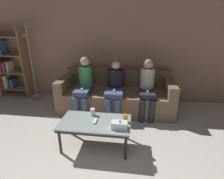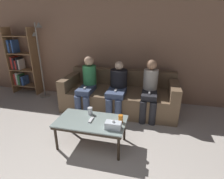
{
  "view_description": "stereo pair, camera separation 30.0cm",
  "coord_description": "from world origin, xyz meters",
  "px_view_note": "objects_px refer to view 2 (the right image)",
  "views": [
    {
      "loc": [
        0.38,
        -0.52,
        1.78
      ],
      "look_at": [
        0.0,
        2.32,
        0.7
      ],
      "focal_mm": 28.0,
      "sensor_mm": 36.0,
      "label": 1
    },
    {
      "loc": [
        0.67,
        -0.46,
        1.78
      ],
      "look_at": [
        0.0,
        2.32,
        0.7
      ],
      "focal_mm": 28.0,
      "sensor_mm": 36.0,
      "label": 2
    }
  ],
  "objects_px": {
    "couch": "(119,95)",
    "standing_lamp": "(40,53)",
    "bookshelf": "(21,64)",
    "seated_person_mid_right": "(150,88)",
    "coffee_table": "(91,123)",
    "tissue_box": "(113,125)",
    "game_remote": "(91,120)",
    "cup_near_left": "(90,111)",
    "seated_person_left_end": "(88,83)",
    "cup_near_right": "(121,119)",
    "seated_person_mid_left": "(118,86)"
  },
  "relations": [
    {
      "from": "coffee_table",
      "to": "bookshelf",
      "type": "distance_m",
      "value": 3.1
    },
    {
      "from": "tissue_box",
      "to": "seated_person_mid_left",
      "type": "height_order",
      "value": "seated_person_mid_left"
    },
    {
      "from": "game_remote",
      "to": "seated_person_mid_left",
      "type": "relative_size",
      "value": 0.14
    },
    {
      "from": "seated_person_left_end",
      "to": "seated_person_mid_right",
      "type": "distance_m",
      "value": 1.28
    },
    {
      "from": "seated_person_left_end",
      "to": "seated_person_mid_right",
      "type": "xyz_separation_m",
      "value": [
        1.28,
        0.01,
        -0.0
      ]
    },
    {
      "from": "seated_person_mid_left",
      "to": "seated_person_mid_right",
      "type": "height_order",
      "value": "seated_person_mid_right"
    },
    {
      "from": "coffee_table",
      "to": "seated_person_mid_left",
      "type": "height_order",
      "value": "seated_person_mid_left"
    },
    {
      "from": "coffee_table",
      "to": "standing_lamp",
      "type": "xyz_separation_m",
      "value": [
        -1.84,
        1.57,
        0.73
      ]
    },
    {
      "from": "seated_person_left_end",
      "to": "seated_person_mid_left",
      "type": "distance_m",
      "value": 0.64
    },
    {
      "from": "seated_person_mid_right",
      "to": "seated_person_mid_left",
      "type": "bearing_deg",
      "value": 179.86
    },
    {
      "from": "bookshelf",
      "to": "seated_person_mid_right",
      "type": "bearing_deg",
      "value": -9.67
    },
    {
      "from": "cup_near_right",
      "to": "seated_person_left_end",
      "type": "distance_m",
      "value": 1.41
    },
    {
      "from": "cup_near_left",
      "to": "seated_person_mid_right",
      "type": "bearing_deg",
      "value": 47.2
    },
    {
      "from": "coffee_table",
      "to": "tissue_box",
      "type": "height_order",
      "value": "tissue_box"
    },
    {
      "from": "couch",
      "to": "cup_near_right",
      "type": "distance_m",
      "value": 1.35
    },
    {
      "from": "game_remote",
      "to": "standing_lamp",
      "type": "height_order",
      "value": "standing_lamp"
    },
    {
      "from": "couch",
      "to": "standing_lamp",
      "type": "height_order",
      "value": "standing_lamp"
    },
    {
      "from": "bookshelf",
      "to": "couch",
      "type": "bearing_deg",
      "value": -7.28
    },
    {
      "from": "coffee_table",
      "to": "cup_near_left",
      "type": "xyz_separation_m",
      "value": [
        -0.08,
        0.18,
        0.1
      ]
    },
    {
      "from": "coffee_table",
      "to": "cup_near_right",
      "type": "bearing_deg",
      "value": 7.21
    },
    {
      "from": "couch",
      "to": "game_remote",
      "type": "distance_m",
      "value": 1.38
    },
    {
      "from": "bookshelf",
      "to": "standing_lamp",
      "type": "relative_size",
      "value": 0.94
    },
    {
      "from": "game_remote",
      "to": "coffee_table",
      "type": "bearing_deg",
      "value": -75.96
    },
    {
      "from": "cup_near_right",
      "to": "bookshelf",
      "type": "distance_m",
      "value": 3.44
    },
    {
      "from": "couch",
      "to": "seated_person_mid_left",
      "type": "xyz_separation_m",
      "value": [
        0.0,
        -0.22,
        0.29
      ]
    },
    {
      "from": "cup_near_left",
      "to": "game_remote",
      "type": "height_order",
      "value": "cup_near_left"
    },
    {
      "from": "coffee_table",
      "to": "standing_lamp",
      "type": "distance_m",
      "value": 2.52
    },
    {
      "from": "cup_near_right",
      "to": "seated_person_mid_left",
      "type": "distance_m",
      "value": 1.12
    },
    {
      "from": "cup_near_left",
      "to": "coffee_table",
      "type": "bearing_deg",
      "value": -66.21
    },
    {
      "from": "seated_person_left_end",
      "to": "seated_person_mid_left",
      "type": "xyz_separation_m",
      "value": [
        0.64,
        0.01,
        -0.02
      ]
    },
    {
      "from": "coffee_table",
      "to": "standing_lamp",
      "type": "bearing_deg",
      "value": 139.49
    },
    {
      "from": "cup_near_left",
      "to": "cup_near_right",
      "type": "bearing_deg",
      "value": -13.73
    },
    {
      "from": "coffee_table",
      "to": "game_remote",
      "type": "bearing_deg",
      "value": 104.04
    },
    {
      "from": "seated_person_mid_right",
      "to": "bookshelf",
      "type": "bearing_deg",
      "value": 170.33
    },
    {
      "from": "tissue_box",
      "to": "seated_person_left_end",
      "type": "xyz_separation_m",
      "value": [
        -0.85,
        1.25,
        0.13
      ]
    },
    {
      "from": "couch",
      "to": "standing_lamp",
      "type": "bearing_deg",
      "value": 174.12
    },
    {
      "from": "cup_near_left",
      "to": "tissue_box",
      "type": "height_order",
      "value": "tissue_box"
    },
    {
      "from": "cup_near_left",
      "to": "seated_person_mid_left",
      "type": "distance_m",
      "value": 0.99
    },
    {
      "from": "seated_person_mid_right",
      "to": "cup_near_right",
      "type": "bearing_deg",
      "value": -108.76
    },
    {
      "from": "standing_lamp",
      "to": "seated_person_mid_right",
      "type": "bearing_deg",
      "value": -9.27
    },
    {
      "from": "cup_near_right",
      "to": "game_remote",
      "type": "distance_m",
      "value": 0.44
    },
    {
      "from": "couch",
      "to": "cup_near_right",
      "type": "height_order",
      "value": "couch"
    },
    {
      "from": "cup_near_right",
      "to": "seated_person_left_end",
      "type": "xyz_separation_m",
      "value": [
        -0.91,
        1.07,
        0.12
      ]
    },
    {
      "from": "standing_lamp",
      "to": "seated_person_mid_right",
      "type": "relative_size",
      "value": 1.59
    },
    {
      "from": "game_remote",
      "to": "seated_person_left_end",
      "type": "distance_m",
      "value": 1.23
    },
    {
      "from": "seated_person_left_end",
      "to": "seated_person_mid_right",
      "type": "height_order",
      "value": "seated_person_left_end"
    },
    {
      "from": "cup_near_left",
      "to": "bookshelf",
      "type": "xyz_separation_m",
      "value": [
        -2.48,
        1.53,
        0.3
      ]
    },
    {
      "from": "couch",
      "to": "bookshelf",
      "type": "distance_m",
      "value": 2.79
    },
    {
      "from": "seated_person_left_end",
      "to": "seated_person_mid_right",
      "type": "bearing_deg",
      "value": 0.57
    },
    {
      "from": "game_remote",
      "to": "standing_lamp",
      "type": "relative_size",
      "value": 0.08
    }
  ]
}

